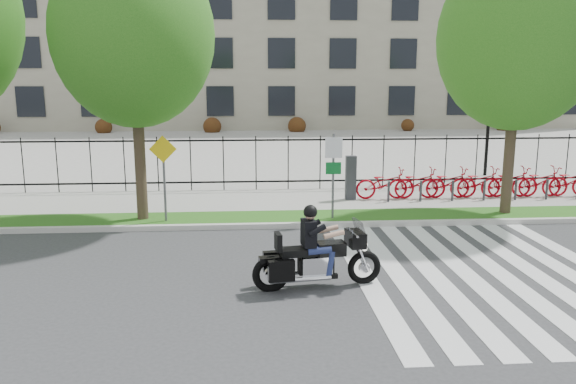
{
  "coord_description": "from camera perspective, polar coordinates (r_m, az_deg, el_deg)",
  "views": [
    {
      "loc": [
        -0.28,
        -11.44,
        4.16
      ],
      "look_at": [
        0.75,
        3.0,
        1.27
      ],
      "focal_mm": 35.0,
      "sensor_mm": 36.0,
      "label": 1
    }
  ],
  "objects": [
    {
      "name": "sidewalk",
      "position": [
        19.33,
        -3.16,
        -0.94
      ],
      "size": [
        60.0,
        3.5,
        0.15
      ],
      "primitive_type": "cube",
      "color": "gray",
      "rests_on": "ground"
    },
    {
      "name": "crosswalk_stripes",
      "position": [
        13.2,
        19.09,
        -7.72
      ],
      "size": [
        5.7,
        8.0,
        0.01
      ],
      "primitive_type": null,
      "color": "silver",
      "rests_on": "ground"
    },
    {
      "name": "street_tree_2",
      "position": [
        18.24,
        22.35,
        14.2
      ],
      "size": [
        4.67,
        4.67,
        7.9
      ],
      "color": "#31231B",
      "rests_on": "grass_verge"
    },
    {
      "name": "iron_fence",
      "position": [
        20.86,
        -3.27,
        2.96
      ],
      "size": [
        30.0,
        0.06,
        2.0
      ],
      "primitive_type": null,
      "color": "black",
      "rests_on": "sidewalk"
    },
    {
      "name": "sign_pole_regulatory",
      "position": [
        16.39,
        4.63,
        2.74
      ],
      "size": [
        0.5,
        0.09,
        2.5
      ],
      "color": "#59595B",
      "rests_on": "grass_verge"
    },
    {
      "name": "bike_share_station",
      "position": [
        21.0,
        21.44,
        0.96
      ],
      "size": [
        11.19,
        0.89,
        1.5
      ],
      "color": "#2D2D33",
      "rests_on": "sidewalk"
    },
    {
      "name": "office_building",
      "position": [
        56.66,
        -3.95,
        17.13
      ],
      "size": [
        60.0,
        21.9,
        20.15
      ],
      "color": "gray",
      "rests_on": "ground"
    },
    {
      "name": "ground",
      "position": [
        12.18,
        -2.55,
        -8.71
      ],
      "size": [
        120.0,
        120.0,
        0.0
      ],
      "primitive_type": "plane",
      "color": "#343436",
      "rests_on": "ground"
    },
    {
      "name": "grass_verge",
      "position": [
        16.89,
        -3.02,
        -2.74
      ],
      "size": [
        60.0,
        1.5,
        0.15
      ],
      "primitive_type": "cube",
      "color": "#255A16",
      "rests_on": "ground"
    },
    {
      "name": "curb",
      "position": [
        16.07,
        -2.96,
        -3.47
      ],
      "size": [
        60.0,
        0.2,
        0.15
      ],
      "primitive_type": "cube",
      "color": "beige",
      "rests_on": "ground"
    },
    {
      "name": "plaza",
      "position": [
        36.67,
        -3.63,
        4.82
      ],
      "size": [
        80.0,
        34.0,
        0.1
      ],
      "primitive_type": "cube",
      "color": "gray",
      "rests_on": "ground"
    },
    {
      "name": "street_tree_1",
      "position": [
        16.73,
        -15.42,
        15.13
      ],
      "size": [
        4.5,
        4.5,
        7.85
      ],
      "color": "#31231B",
      "rests_on": "grass_verge"
    },
    {
      "name": "lamp_post_right",
      "position": [
        25.61,
        19.81,
        8.48
      ],
      "size": [
        1.06,
        0.7,
        4.25
      ],
      "color": "black",
      "rests_on": "ground"
    },
    {
      "name": "sign_pole_warning",
      "position": [
        16.38,
        -12.51,
        2.52
      ],
      "size": [
        0.78,
        0.09,
        2.49
      ],
      "color": "#59595B",
      "rests_on": "grass_verge"
    },
    {
      "name": "motorcycle_rider",
      "position": [
        11.44,
        2.99,
        -6.38
      ],
      "size": [
        2.7,
        0.95,
        2.09
      ],
      "color": "black",
      "rests_on": "ground"
    }
  ]
}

